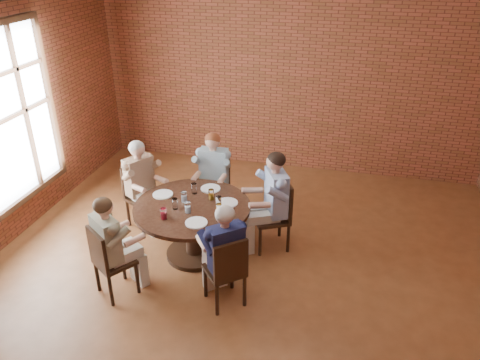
% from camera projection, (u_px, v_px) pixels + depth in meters
% --- Properties ---
extents(floor, '(7.00, 7.00, 0.00)m').
position_uv_depth(floor, '(238.00, 288.00, 5.53)').
color(floor, brown).
rests_on(floor, ground).
extents(wall_back, '(7.00, 0.00, 7.00)m').
position_uv_depth(wall_back, '(289.00, 73.00, 7.77)').
color(wall_back, brown).
rests_on(wall_back, ground).
extents(dining_table, '(1.45, 1.45, 0.75)m').
position_uv_depth(dining_table, '(193.00, 221.00, 5.87)').
color(dining_table, black).
rests_on(dining_table, floor).
extents(chair_a, '(0.59, 0.59, 0.95)m').
position_uv_depth(chair_a, '(278.00, 212.00, 6.09)').
color(chair_a, black).
rests_on(chair_a, floor).
extents(diner_a, '(0.84, 0.78, 1.36)m').
position_uv_depth(diner_a, '(271.00, 202.00, 6.00)').
color(diner_a, '#3C5A9C').
rests_on(diner_a, floor).
extents(chair_b, '(0.43, 0.43, 0.92)m').
position_uv_depth(chair_b, '(215.00, 184.00, 6.81)').
color(chair_b, black).
rests_on(chair_b, floor).
extents(diner_b, '(0.53, 0.64, 1.31)m').
position_uv_depth(diner_b, '(213.00, 177.00, 6.67)').
color(diner_b, '#8199A4').
rests_on(diner_b, floor).
extents(chair_c, '(0.55, 0.55, 0.91)m').
position_uv_depth(chair_c, '(140.00, 193.00, 6.58)').
color(chair_c, black).
rests_on(chair_c, floor).
extents(diner_c, '(0.79, 0.74, 1.29)m').
position_uv_depth(diner_c, '(142.00, 185.00, 6.46)').
color(diner_c, brown).
rests_on(diner_c, floor).
extents(chair_d, '(0.55, 0.55, 0.90)m').
position_uv_depth(chair_d, '(108.00, 260.00, 5.22)').
color(chair_d, black).
rests_on(chair_d, floor).
extents(diner_d, '(0.74, 0.77, 1.26)m').
position_uv_depth(diner_d, '(113.00, 247.00, 5.20)').
color(diner_d, '#A1907E').
rests_on(diner_d, floor).
extents(chair_e, '(0.55, 0.55, 0.90)m').
position_uv_depth(chair_e, '(227.00, 270.00, 5.06)').
color(chair_e, black).
rests_on(chair_e, floor).
extents(diner_e, '(0.76, 0.77, 1.26)m').
position_uv_depth(diner_e, '(224.00, 255.00, 5.06)').
color(diner_e, '#15193D').
rests_on(diner_e, floor).
extents(plate_a, '(0.26, 0.26, 0.01)m').
position_uv_depth(plate_a, '(227.00, 203.00, 5.82)').
color(plate_a, white).
rests_on(plate_a, dining_table).
extents(plate_b, '(0.26, 0.26, 0.01)m').
position_uv_depth(plate_b, '(211.00, 189.00, 6.15)').
color(plate_b, white).
rests_on(plate_b, dining_table).
extents(plate_c, '(0.26, 0.26, 0.01)m').
position_uv_depth(plate_c, '(163.00, 194.00, 6.01)').
color(plate_c, white).
rests_on(plate_c, dining_table).
extents(plate_d, '(0.26, 0.26, 0.01)m').
position_uv_depth(plate_d, '(196.00, 223.00, 5.41)').
color(plate_d, white).
rests_on(plate_d, dining_table).
extents(glass_a, '(0.07, 0.07, 0.14)m').
position_uv_depth(glass_a, '(219.00, 202.00, 5.72)').
color(glass_a, white).
rests_on(glass_a, dining_table).
extents(glass_b, '(0.07, 0.07, 0.14)m').
position_uv_depth(glass_b, '(211.00, 195.00, 5.87)').
color(glass_b, white).
rests_on(glass_b, dining_table).
extents(glass_c, '(0.07, 0.07, 0.14)m').
position_uv_depth(glass_c, '(194.00, 188.00, 6.02)').
color(glass_c, white).
rests_on(glass_c, dining_table).
extents(glass_d, '(0.07, 0.07, 0.14)m').
position_uv_depth(glass_d, '(184.00, 197.00, 5.82)').
color(glass_d, white).
rests_on(glass_d, dining_table).
extents(glass_e, '(0.07, 0.07, 0.14)m').
position_uv_depth(glass_e, '(175.00, 204.00, 5.67)').
color(glass_e, white).
rests_on(glass_e, dining_table).
extents(glass_f, '(0.07, 0.07, 0.14)m').
position_uv_depth(glass_f, '(164.00, 214.00, 5.47)').
color(glass_f, white).
rests_on(glass_f, dining_table).
extents(glass_g, '(0.07, 0.07, 0.14)m').
position_uv_depth(glass_g, '(188.00, 207.00, 5.59)').
color(glass_g, white).
rests_on(glass_g, dining_table).
extents(glass_h, '(0.07, 0.07, 0.14)m').
position_uv_depth(glass_h, '(219.00, 209.00, 5.56)').
color(glass_h, white).
rests_on(glass_h, dining_table).
extents(smartphone, '(0.10, 0.14, 0.01)m').
position_uv_depth(smartphone, '(201.00, 225.00, 5.37)').
color(smartphone, black).
rests_on(smartphone, dining_table).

